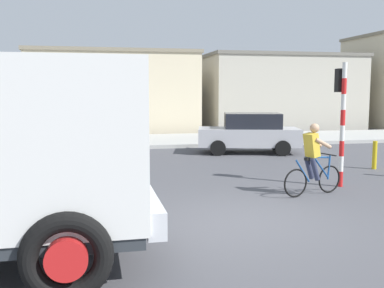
% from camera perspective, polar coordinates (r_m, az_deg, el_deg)
% --- Properties ---
extents(ground_plane, '(120.00, 120.00, 0.00)m').
position_cam_1_polar(ground_plane, '(8.84, 6.92, -9.55)').
color(ground_plane, '#4C4C51').
extents(sidewalk_far, '(80.00, 5.00, 0.16)m').
position_cam_1_polar(sidewalk_far, '(21.79, -4.56, 0.44)').
color(sidewalk_far, '#ADADA8').
rests_on(sidewalk_far, ground).
extents(cyclist, '(1.68, 0.62, 1.72)m').
position_cam_1_polar(cyclist, '(10.99, 15.20, -1.91)').
color(cyclist, black).
rests_on(cyclist, ground).
extents(traffic_light_pole, '(0.24, 0.43, 3.20)m').
position_cam_1_polar(traffic_light_pole, '(12.16, 18.56, 4.49)').
color(traffic_light_pole, red).
rests_on(traffic_light_pole, ground).
extents(car_white_mid, '(4.29, 2.61, 1.60)m').
position_cam_1_polar(car_white_mid, '(18.06, 7.35, 1.44)').
color(car_white_mid, '#B7B7BC').
rests_on(car_white_mid, ground).
extents(pedestrian_near_kerb, '(0.34, 0.22, 1.62)m').
position_cam_1_polar(pedestrian_near_kerb, '(15.78, -20.53, 0.41)').
color(pedestrian_near_kerb, '#2D334C').
rests_on(pedestrian_near_kerb, ground).
extents(bollard_far, '(0.14, 0.14, 0.90)m').
position_cam_1_polar(bollard_far, '(15.37, 22.27, -1.32)').
color(bollard_far, gold).
rests_on(bollard_far, ground).
extents(building_mid_block, '(9.72, 7.94, 4.80)m').
position_cam_1_polar(building_mid_block, '(28.47, -9.99, 6.52)').
color(building_mid_block, beige).
rests_on(building_mid_block, ground).
extents(building_corner_right, '(9.97, 7.75, 4.82)m').
position_cam_1_polar(building_corner_right, '(31.22, 10.30, 6.55)').
color(building_corner_right, '#B2AD9E').
rests_on(building_corner_right, ground).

